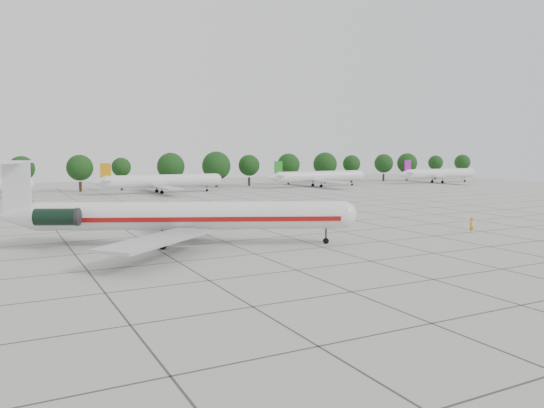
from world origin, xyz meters
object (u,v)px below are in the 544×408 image
object	(u,v)px
main_airliner	(171,215)
bg_airliner_c	(162,181)
bg_airliner_d	(319,177)
bg_airliner_e	(439,174)
ground_crew	(471,225)

from	to	relation	value
main_airliner	bg_airliner_c	distance (m)	72.53
bg_airliner_d	bg_airliner_e	xyz separation A→B (m)	(43.85, -2.21, 0.00)
ground_crew	bg_airliner_e	bearing A→B (deg)	-153.20
bg_airliner_c	bg_airliner_d	world-z (taller)	same
ground_crew	bg_airliner_d	xyz separation A→B (m)	(29.14, 80.24, 1.91)
ground_crew	bg_airliner_d	world-z (taller)	bg_airliner_d
ground_crew	main_airliner	bearing A→B (deg)	-34.30
ground_crew	bg_airliner_c	distance (m)	80.77
main_airliner	bg_airliner_c	world-z (taller)	main_airliner
ground_crew	bg_airliner_e	size ratio (longest dim) A/B	0.07
bg_airliner_d	ground_crew	bearing A→B (deg)	-109.96
main_airliner	ground_crew	bearing A→B (deg)	10.70
bg_airliner_c	bg_airliner_d	size ratio (longest dim) A/B	1.00
main_airliner	ground_crew	distance (m)	37.00
ground_crew	bg_airliner_c	size ratio (longest dim) A/B	0.07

